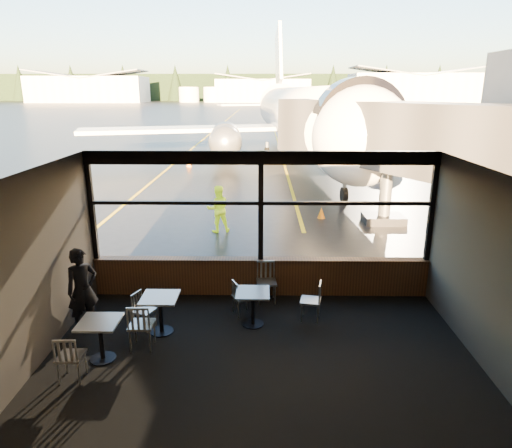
{
  "coord_description": "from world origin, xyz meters",
  "views": [
    {
      "loc": [
        0.04,
        -10.24,
        4.81
      ],
      "look_at": [
        -0.13,
        1.0,
        1.5
      ],
      "focal_mm": 32.0,
      "sensor_mm": 36.0,
      "label": 1
    }
  ],
  "objects_px": {
    "cone_nose": "(321,213)",
    "chair_mid_s": "(142,325)",
    "cafe_table_near": "(253,308)",
    "chair_near_w": "(242,298)",
    "passenger": "(82,290)",
    "chair_mid_w": "(144,311)",
    "jet_bridge": "(366,163)",
    "ground_crew": "(218,209)",
    "chair_near_n": "(266,283)",
    "cafe_table_left": "(101,340)",
    "cone_wing": "(189,163)",
    "cafe_table_mid": "(161,315)",
    "chair_left_s": "(71,357)",
    "chair_near_e": "(311,301)",
    "airliner": "(304,77)"
  },
  "relations": [
    {
      "from": "chair_near_w",
      "to": "passenger",
      "type": "distance_m",
      "value": 3.36
    },
    {
      "from": "chair_near_n",
      "to": "chair_mid_s",
      "type": "xyz_separation_m",
      "value": [
        -2.41,
        -2.04,
        0.0
      ]
    },
    {
      "from": "chair_mid_w",
      "to": "cafe_table_near",
      "type": "bearing_deg",
      "value": 116.85
    },
    {
      "from": "chair_near_w",
      "to": "chair_left_s",
      "type": "height_order",
      "value": "chair_left_s"
    },
    {
      "from": "chair_near_w",
      "to": "chair_near_n",
      "type": "xyz_separation_m",
      "value": [
        0.53,
        0.65,
        0.07
      ]
    },
    {
      "from": "ground_crew",
      "to": "chair_mid_s",
      "type": "bearing_deg",
      "value": 69.3
    },
    {
      "from": "chair_left_s",
      "to": "cafe_table_near",
      "type": "bearing_deg",
      "value": 30.96
    },
    {
      "from": "jet_bridge",
      "to": "ground_crew",
      "type": "relative_size",
      "value": 6.65
    },
    {
      "from": "cafe_table_left",
      "to": "ground_crew",
      "type": "distance_m",
      "value": 8.14
    },
    {
      "from": "airliner",
      "to": "cafe_table_mid",
      "type": "bearing_deg",
      "value": -105.65
    },
    {
      "from": "chair_near_e",
      "to": "chair_near_w",
      "type": "relative_size",
      "value": 1.09
    },
    {
      "from": "cafe_table_left",
      "to": "cone_wing",
      "type": "xyz_separation_m",
      "value": [
        -1.84,
        22.13,
        -0.14
      ]
    },
    {
      "from": "cafe_table_near",
      "to": "passenger",
      "type": "relative_size",
      "value": 0.43
    },
    {
      "from": "cafe_table_near",
      "to": "jet_bridge",
      "type": "bearing_deg",
      "value": 61.85
    },
    {
      "from": "ground_crew",
      "to": "cone_wing",
      "type": "distance_m",
      "value": 14.49
    },
    {
      "from": "cafe_table_mid",
      "to": "chair_mid_w",
      "type": "bearing_deg",
      "value": 158.68
    },
    {
      "from": "jet_bridge",
      "to": "cafe_table_left",
      "type": "distance_m",
      "value": 10.79
    },
    {
      "from": "cafe_table_left",
      "to": "chair_mid_w",
      "type": "xyz_separation_m",
      "value": [
        0.51,
        1.15,
        0.01
      ]
    },
    {
      "from": "chair_near_w",
      "to": "passenger",
      "type": "relative_size",
      "value": 0.46
    },
    {
      "from": "ground_crew",
      "to": "chair_near_n",
      "type": "bearing_deg",
      "value": 91.57
    },
    {
      "from": "cafe_table_mid",
      "to": "cafe_table_left",
      "type": "xyz_separation_m",
      "value": [
        -0.88,
        -1.01,
        -0.01
      ]
    },
    {
      "from": "cafe_table_near",
      "to": "chair_near_w",
      "type": "relative_size",
      "value": 0.94
    },
    {
      "from": "chair_near_w",
      "to": "cafe_table_left",
      "type": "bearing_deg",
      "value": -77.13
    },
    {
      "from": "chair_mid_w",
      "to": "cone_wing",
      "type": "xyz_separation_m",
      "value": [
        -2.35,
        20.97,
        -0.15
      ]
    },
    {
      "from": "cone_wing",
      "to": "cone_nose",
      "type": "bearing_deg",
      "value": -60.04
    },
    {
      "from": "passenger",
      "to": "cone_wing",
      "type": "bearing_deg",
      "value": 52.1
    },
    {
      "from": "chair_mid_w",
      "to": "ground_crew",
      "type": "relative_size",
      "value": 0.49
    },
    {
      "from": "jet_bridge",
      "to": "chair_mid_w",
      "type": "distance_m",
      "value": 9.6
    },
    {
      "from": "jet_bridge",
      "to": "ground_crew",
      "type": "height_order",
      "value": "jet_bridge"
    },
    {
      "from": "cafe_table_left",
      "to": "chair_left_s",
      "type": "height_order",
      "value": "chair_left_s"
    },
    {
      "from": "chair_near_w",
      "to": "ground_crew",
      "type": "distance_m",
      "value": 6.31
    },
    {
      "from": "cafe_table_mid",
      "to": "cone_nose",
      "type": "relative_size",
      "value": 1.89
    },
    {
      "from": "cafe_table_mid",
      "to": "cafe_table_left",
      "type": "distance_m",
      "value": 1.34
    },
    {
      "from": "chair_mid_s",
      "to": "ground_crew",
      "type": "distance_m",
      "value": 7.64
    },
    {
      "from": "cafe_table_near",
      "to": "chair_near_w",
      "type": "height_order",
      "value": "chair_near_w"
    },
    {
      "from": "cafe_table_near",
      "to": "passenger",
      "type": "bearing_deg",
      "value": -176.8
    },
    {
      "from": "chair_left_s",
      "to": "cone_nose",
      "type": "bearing_deg",
      "value": 60.4
    },
    {
      "from": "cone_wing",
      "to": "chair_near_e",
      "type": "bearing_deg",
      "value": -74.12
    },
    {
      "from": "jet_bridge",
      "to": "passenger",
      "type": "bearing_deg",
      "value": -135.14
    },
    {
      "from": "cafe_table_left",
      "to": "ground_crew",
      "type": "relative_size",
      "value": 0.48
    },
    {
      "from": "passenger",
      "to": "chair_mid_w",
      "type": "bearing_deg",
      "value": -40.77
    },
    {
      "from": "cafe_table_mid",
      "to": "chair_mid_s",
      "type": "xyz_separation_m",
      "value": [
        -0.24,
        -0.59,
        0.08
      ]
    },
    {
      "from": "cafe_table_mid",
      "to": "jet_bridge",
      "type": "bearing_deg",
      "value": 52.56
    },
    {
      "from": "cafe_table_mid",
      "to": "chair_left_s",
      "type": "xyz_separation_m",
      "value": [
        -1.19,
        -1.61,
        0.04
      ]
    },
    {
      "from": "chair_mid_s",
      "to": "chair_near_e",
      "type": "bearing_deg",
      "value": 19.21
    },
    {
      "from": "cafe_table_left",
      "to": "chair_near_n",
      "type": "height_order",
      "value": "chair_near_n"
    },
    {
      "from": "jet_bridge",
      "to": "chair_near_w",
      "type": "distance_m",
      "value": 7.93
    },
    {
      "from": "cone_nose",
      "to": "chair_mid_s",
      "type": "bearing_deg",
      "value": -116.11
    },
    {
      "from": "cafe_table_left",
      "to": "chair_mid_s",
      "type": "height_order",
      "value": "chair_mid_s"
    },
    {
      "from": "passenger",
      "to": "cone_nose",
      "type": "xyz_separation_m",
      "value": [
        5.99,
        8.67,
        -0.67
      ]
    }
  ]
}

